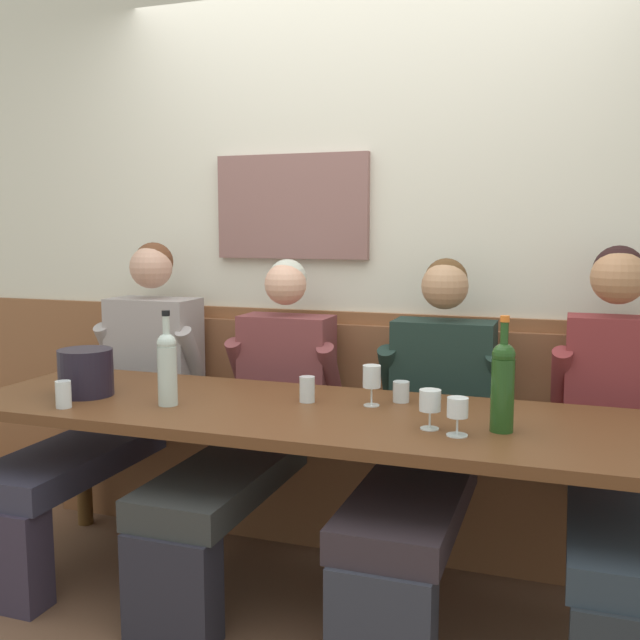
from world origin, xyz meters
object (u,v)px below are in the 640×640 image
wine_glass_mid_right (458,410)px  water_tumbler_center (63,394)px  wine_bottle_green_tall (503,383)px  wine_glass_center_rear (372,379)px  water_tumbler_right (401,392)px  wine_glass_right_end (430,403)px  water_tumbler_left (307,389)px  person_left_seat (118,393)px  person_center_right_seat (428,431)px  dining_table (306,428)px  person_center_left_seat (616,436)px  ice_bucket (86,372)px  wine_glass_by_bottle (101,361)px  person_right_seat (256,418)px  wall_bench (357,473)px  wine_bottle_amber_mid (167,366)px

wine_glass_mid_right → water_tumbler_center: bearing=-175.3°
wine_bottle_green_tall → water_tumbler_center: wine_bottle_green_tall is taller
wine_glass_center_rear → water_tumbler_right: bearing=46.8°
wine_glass_right_end → water_tumbler_center: size_ratio=1.32×
wine_glass_right_end → water_tumbler_left: (-0.51, 0.22, -0.04)m
wine_bottle_green_tall → wine_glass_center_rear: size_ratio=2.48×
person_left_seat → person_center_right_seat: person_left_seat is taller
wine_glass_right_end → water_tumbler_left: size_ratio=1.35×
dining_table → water_tumbler_right: size_ratio=33.47×
person_center_right_seat → water_tumbler_center: person_center_right_seat is taller
person_center_left_seat → water_tumbler_right: 0.78m
ice_bucket → wine_glass_by_bottle: (-0.07, 0.19, 0.01)m
person_center_right_seat → wine_bottle_green_tall: bearing=-50.4°
person_left_seat → wine_bottle_green_tall: bearing=-13.0°
person_left_seat → person_right_seat: 0.71m
water_tumbler_right → wine_glass_by_bottle: bearing=-175.0°
wine_glass_center_rear → water_tumbler_center: size_ratio=1.53×
wine_glass_mid_right → water_tumbler_center: 1.42m
wall_bench → water_tumbler_left: wall_bench is taller
person_left_seat → person_center_right_seat: size_ratio=1.05×
water_tumbler_left → ice_bucket: bearing=-167.8°
person_center_left_seat → wine_glass_center_rear: 0.90m
wine_bottle_amber_mid → wine_glass_center_rear: size_ratio=2.33×
wall_bench → person_right_seat: person_right_seat is taller
water_tumbler_right → person_center_right_seat: bearing=45.9°
wine_glass_by_bottle → wall_bench: bearing=30.1°
wine_glass_by_bottle → water_tumbler_center: (0.12, -0.39, -0.05)m
wine_bottle_amber_mid → wine_glass_right_end: 0.98m
person_left_seat → wine_bottle_green_tall: size_ratio=3.51×
ice_bucket → wine_bottle_amber_mid: 0.39m
dining_table → person_center_right_seat: (0.39, 0.31, -0.06)m
person_center_left_seat → wine_glass_by_bottle: bearing=-173.9°
water_tumbler_right → person_center_left_seat: bearing=7.8°
water_tumbler_right → water_tumbler_center: 1.25m
dining_table → person_right_seat: bearing=138.1°
dining_table → water_tumbler_left: (-0.03, 0.10, 0.12)m
wine_glass_right_end → wine_glass_mid_right: wine_glass_right_end is taller
wine_bottle_amber_mid → water_tumbler_right: 0.88m
ice_bucket → water_tumbler_left: bearing=12.2°
wall_bench → person_center_right_seat: person_center_right_seat is taller
water_tumbler_left → wine_glass_mid_right: bearing=-23.3°
person_center_left_seat → wine_glass_center_rear: bearing=-166.8°
person_right_seat → wine_glass_right_end: person_right_seat is taller
dining_table → water_tumbler_right: (0.30, 0.22, 0.11)m
person_center_right_seat → water_tumbler_left: (-0.42, -0.21, 0.18)m
ice_bucket → wine_bottle_amber_mid: wine_bottle_amber_mid is taller
person_right_seat → water_tumbler_right: size_ratio=16.01×
person_center_right_seat → person_center_left_seat: (0.68, 0.02, 0.04)m
wine_bottle_amber_mid → water_tumbler_right: size_ratio=4.52×
wall_bench → water_tumbler_right: wall_bench is taller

